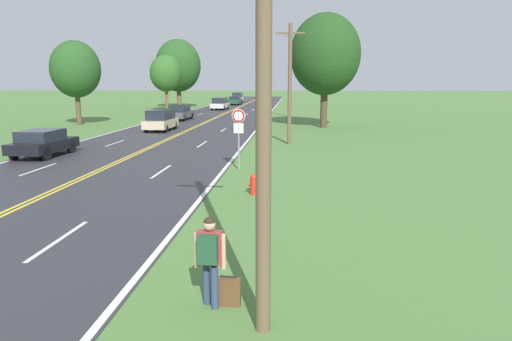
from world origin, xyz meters
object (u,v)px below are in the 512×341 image
tree_left_verge (75,69)px  car_champagne_van_approaching (161,120)px  tree_far_back (166,73)px  suitcase (229,292)px  car_white_van_distant (238,97)px  tree_behind_sign (178,66)px  fire_hydrant (254,184)px  car_silver_suv_mid_far (220,103)px  car_black_sedan_nearest (43,143)px  hitchhiker_person (209,253)px  tree_right_cluster (325,55)px  car_dark_green_sedan_receding (235,100)px  traffic_sign (239,124)px  car_dark_grey_sedan_mid_near (180,112)px

tree_left_verge → car_champagne_van_approaching: size_ratio=1.76×
tree_far_back → suitcase: bearing=-73.2°
car_champagne_van_approaching → car_white_van_distant: 51.02m
tree_behind_sign → car_champagne_van_approaching: 34.65m
tree_left_verge → car_white_van_distant: tree_left_verge is taller
car_champagne_van_approaching → fire_hydrant: bearing=-154.7°
tree_behind_sign → car_silver_suv_mid_far: tree_behind_sign is taller
car_black_sedan_nearest → hitchhiker_person: bearing=-140.6°
tree_right_cluster → car_silver_suv_mid_far: bearing=118.1°
hitchhiker_person → tree_far_back: (-15.81, 53.35, 3.99)m
fire_hydrant → car_white_van_distant: 72.41m
tree_behind_sign → tree_far_back: bearing=-86.0°
car_silver_suv_mid_far → car_champagne_van_approaching: bearing=-178.0°
suitcase → car_silver_suv_mid_far: 58.20m
suitcase → tree_far_back: size_ratio=0.08×
car_champagne_van_approaching → tree_right_cluster: bearing=-73.6°
tree_left_verge → car_silver_suv_mid_far: (9.23, 24.15, -4.13)m
tree_right_cluster → car_dark_green_sedan_receding: size_ratio=2.01×
tree_behind_sign → car_white_van_distant: size_ratio=2.15×
hitchhiker_person → tree_right_cluster: tree_right_cluster is taller
traffic_sign → car_dark_grey_sedan_mid_near: 28.42m
hitchhiker_person → car_black_sedan_nearest: 19.73m
hitchhiker_person → tree_right_cluster: (3.92, 32.77, 5.17)m
hitchhiker_person → traffic_sign: (-1.05, 12.73, 1.07)m
fire_hydrant → tree_far_back: 48.00m
car_black_sedan_nearest → car_dark_grey_sedan_mid_near: car_dark_grey_sedan_mid_near is taller
fire_hydrant → tree_left_verge: size_ratio=0.10×
fire_hydrant → car_silver_suv_mid_far: 50.08m
car_champagne_van_approaching → car_dark_grey_sedan_mid_near: (-1.06, 10.46, -0.11)m
car_champagne_van_approaching → car_white_van_distant: (-0.10, 51.02, 0.10)m
suitcase → car_white_van_distant: car_white_van_distant is taller
suitcase → car_dark_green_sedan_receding: size_ratio=0.12×
traffic_sign → car_champagne_van_approaching: traffic_sign is taller
hitchhiker_person → suitcase: size_ratio=2.92×
tree_behind_sign → car_white_van_distant: tree_behind_sign is taller
tree_right_cluster → traffic_sign: bearing=-103.9°
traffic_sign → car_black_sedan_nearest: bearing=164.8°
tree_left_verge → car_silver_suv_mid_far: 26.18m
suitcase → car_champagne_van_approaching: bearing=20.7°
hitchhiker_person → suitcase: 0.82m
tree_right_cluster → car_dark_green_sedan_receding: (-12.86, 38.74, -5.41)m
car_black_sedan_nearest → car_silver_suv_mid_far: (2.71, 41.80, 0.15)m
car_black_sedan_nearest → car_champagne_van_approaching: car_champagne_van_approaching is taller
car_black_sedan_nearest → car_silver_suv_mid_far: size_ratio=0.89×
car_dark_green_sedan_receding → tree_far_back: bearing=160.1°
car_dark_grey_sedan_mid_near → tree_left_verge: bearing=129.2°
traffic_sign → tree_behind_sign: (-15.40, 49.80, 4.24)m
car_silver_suv_mid_far → car_dark_green_sedan_receding: bearing=1.1°
tree_left_verge → car_black_sedan_nearest: 19.30m
traffic_sign → tree_right_cluster: 21.05m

